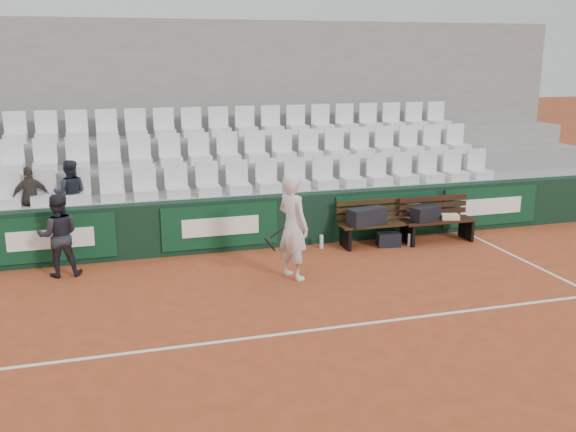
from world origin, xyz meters
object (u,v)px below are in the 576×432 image
object	(u,v)px
ball_kid	(58,235)
bench_left	(376,234)
sports_bag_left	(367,216)
sports_bag_right	(426,214)
water_bottle_near	(321,242)
spectator_b	(29,174)
water_bottle_far	(409,240)
sports_bag_ground	(388,239)
bench_right	(438,231)
spectator_c	(68,169)
tennis_player	(293,227)

from	to	relation	value
ball_kid	bench_left	bearing A→B (deg)	-179.35
sports_bag_left	sports_bag_right	size ratio (longest dim) A/B	1.27
water_bottle_near	spectator_b	distance (m)	5.52
water_bottle_near	spectator_b	world-z (taller)	spectator_b
water_bottle_near	spectator_b	size ratio (longest dim) A/B	0.23
water_bottle_near	water_bottle_far	bearing A→B (deg)	-11.75
water_bottle_far	ball_kid	distance (m)	6.48
sports_bag_ground	ball_kid	bearing A→B (deg)	179.98
bench_left	sports_bag_ground	size ratio (longest dim) A/B	3.39
sports_bag_right	water_bottle_far	size ratio (longest dim) A/B	2.38
bench_right	sports_bag_right	distance (m)	0.45
sports_bag_left	sports_bag_ground	distance (m)	0.65
bench_left	sports_bag_left	xyz separation A→B (m)	(-0.23, -0.03, 0.39)
ball_kid	spectator_c	world-z (taller)	spectator_c
bench_left	ball_kid	xyz separation A→B (m)	(-5.85, -0.11, 0.48)
bench_left	sports_bag_ground	xyz separation A→B (m)	(0.21, -0.11, -0.09)
tennis_player	water_bottle_near	bearing A→B (deg)	54.93
sports_bag_left	sports_bag_ground	size ratio (longest dim) A/B	1.71
water_bottle_near	ball_kid	distance (m)	4.80
sports_bag_left	water_bottle_near	xyz separation A→B (m)	(-0.87, 0.16, -0.48)
bench_left	sports_bag_right	size ratio (longest dim) A/B	2.53
sports_bag_left	tennis_player	distance (m)	2.30
water_bottle_far	tennis_player	distance (m)	3.03
sports_bag_right	water_bottle_near	distance (m)	2.17
sports_bag_left	spectator_b	xyz separation A→B (m)	(-6.11, 1.09, 0.96)
bench_right	tennis_player	world-z (taller)	tennis_player
bench_left	bench_right	bearing A→B (deg)	-4.39
water_bottle_far	spectator_c	size ratio (longest dim) A/B	0.20
sports_bag_ground	water_bottle_far	world-z (taller)	sports_bag_ground
spectator_c	sports_bag_left	bearing A→B (deg)	171.95
sports_bag_right	water_bottle_far	xyz separation A→B (m)	(-0.41, -0.16, -0.46)
spectator_b	spectator_c	world-z (taller)	spectator_c
ball_kid	tennis_player	bearing A→B (deg)	161.58
bench_right	sports_bag_left	bearing A→B (deg)	177.55
ball_kid	spectator_b	size ratio (longest dim) A/B	1.23
sports_bag_left	sports_bag_ground	bearing A→B (deg)	-10.43
bench_right	sports_bag_left	xyz separation A→B (m)	(-1.51, 0.06, 0.39)
water_bottle_far	tennis_player	size ratio (longest dim) A/B	0.14
water_bottle_near	tennis_player	distance (m)	1.93
sports_bag_left	tennis_player	bearing A→B (deg)	-145.63
bench_right	tennis_player	distance (m)	3.67
sports_bag_right	spectator_b	distance (m)	7.51
sports_bag_right	spectator_c	world-z (taller)	spectator_c
bench_left	sports_bag_ground	world-z (taller)	bench_left
spectator_c	bench_right	bearing A→B (deg)	173.87
sports_bag_ground	spectator_c	bearing A→B (deg)	168.70
spectator_b	tennis_player	bearing A→B (deg)	137.83
bench_left	sports_bag_left	bearing A→B (deg)	-171.50
sports_bag_ground	spectator_b	bearing A→B (deg)	169.84
bench_left	spectator_c	world-z (taller)	spectator_c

